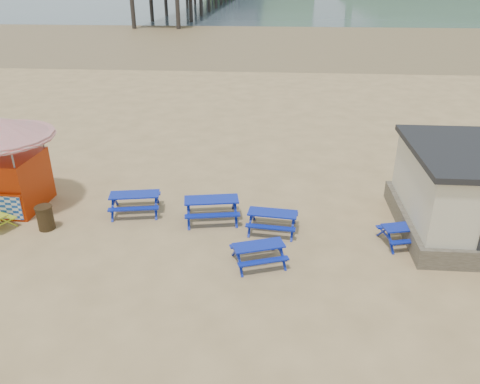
# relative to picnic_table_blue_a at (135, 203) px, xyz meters

# --- Properties ---
(ground) EXTENTS (400.00, 400.00, 0.00)m
(ground) POSITION_rel_picnic_table_blue_a_xyz_m (3.21, -1.43, -0.40)
(ground) COLOR tan
(ground) RESTS_ON ground
(wet_sand) EXTENTS (400.00, 400.00, 0.00)m
(wet_sand) POSITION_rel_picnic_table_blue_a_xyz_m (3.21, 53.57, -0.39)
(wet_sand) COLOR olive
(wet_sand) RESTS_ON ground
(picnic_table_blue_a) EXTENTS (2.14, 1.84, 0.79)m
(picnic_table_blue_a) POSITION_rel_picnic_table_blue_a_xyz_m (0.00, 0.00, 0.00)
(picnic_table_blue_a) COLOR #011E93
(picnic_table_blue_a) RESTS_ON ground
(picnic_table_blue_b) EXTENTS (2.28, 1.96, 0.85)m
(picnic_table_blue_b) POSITION_rel_picnic_table_blue_a_xyz_m (3.05, -0.31, 0.03)
(picnic_table_blue_b) COLOR #011E93
(picnic_table_blue_b) RESTS_ON ground
(picnic_table_blue_c) EXTENTS (1.91, 1.60, 0.74)m
(picnic_table_blue_c) POSITION_rel_picnic_table_blue_a_xyz_m (5.36, -0.99, -0.03)
(picnic_table_blue_c) COLOR #011E93
(picnic_table_blue_c) RESTS_ON ground
(picnic_table_blue_e) EXTENTS (1.98, 1.78, 0.69)m
(picnic_table_blue_e) POSITION_rel_picnic_table_blue_a_xyz_m (4.96, -3.15, -0.05)
(picnic_table_blue_e) COLOR #011E93
(picnic_table_blue_e) RESTS_ON ground
(picnic_table_blue_f) EXTENTS (1.88, 1.66, 0.68)m
(picnic_table_blue_f) POSITION_rel_picnic_table_blue_a_xyz_m (9.97, -1.52, -0.06)
(picnic_table_blue_f) COLOR #011E93
(picnic_table_blue_f) RESTS_ON ground
(ice_cream_kiosk) EXTENTS (4.25, 4.25, 3.70)m
(ice_cream_kiosk) POSITION_rel_picnic_table_blue_a_xyz_m (-5.03, 0.09, 1.93)
(ice_cream_kiosk) COLOR #A82504
(ice_cream_kiosk) RESTS_ON ground
(litter_bin) EXTENTS (0.63, 0.63, 0.92)m
(litter_bin) POSITION_rel_picnic_table_blue_a_xyz_m (-2.90, -1.55, 0.07)
(litter_bin) COLOR #322212
(litter_bin) RESTS_ON ground
(headland_town) EXTENTS (264.00, 144.00, 108.00)m
(headland_town) POSITION_rel_picnic_table_blue_a_xyz_m (93.21, 228.25, -10.31)
(headland_town) COLOR #2D4C1E
(headland_town) RESTS_ON ground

